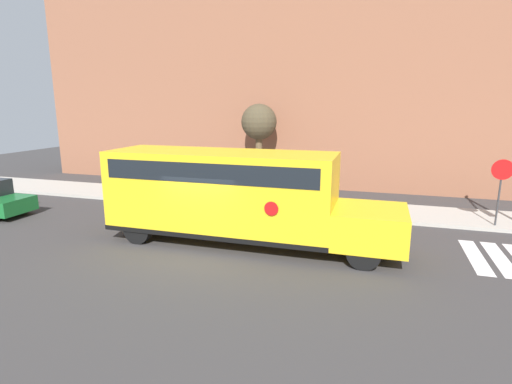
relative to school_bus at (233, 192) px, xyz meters
The scene contains 6 objects.
ground_plane 2.18m from the school_bus, 127.26° to the right, with size 60.00×60.00×0.00m, color #3A3838.
sidewalk_strip 5.85m from the school_bus, 97.53° to the left, with size 44.00×3.00×0.15m.
building_backdrop 12.94m from the school_bus, 93.48° to the left, with size 32.00×4.00×13.02m.
school_bus is the anchor object (origin of this frame).
stop_sign 10.30m from the school_bus, 25.75° to the left, with size 0.79×0.10×2.76m.
tree_near_sidewalk 9.06m from the school_bus, 100.99° to the left, with size 1.96×1.96×4.83m.
Camera 1 is at (5.49, -11.66, 4.80)m, focal length 28.00 mm.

